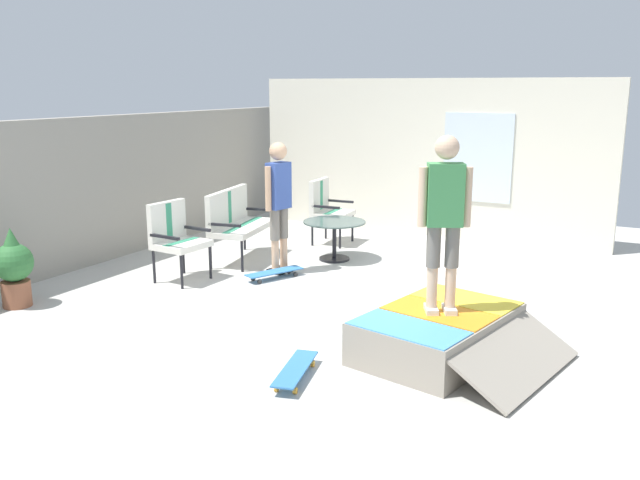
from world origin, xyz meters
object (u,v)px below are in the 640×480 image
object	(u,v)px
patio_bench	(235,218)
person_watching	(279,197)
patio_table	(334,232)
person_skater	(444,212)
patio_chair_by_wall	(175,234)
skateboard_spare	(295,369)
potted_plant	(14,267)
skate_ramp	(440,334)
skateboard_by_bench	(274,272)
patio_chair_near_house	(326,205)

from	to	relation	value
patio_bench	person_watching	bearing A→B (deg)	-107.00
person_watching	patio_table	bearing A→B (deg)	-20.50
patio_table	person_skater	xyz separation A→B (m)	(-2.63, -2.45, 0.96)
patio_chair_by_wall	person_skater	world-z (taller)	person_skater
patio_bench	person_skater	size ratio (longest dim) A/B	0.81
skateboard_spare	potted_plant	xyz separation A→B (m)	(0.17, 3.79, 0.38)
patio_chair_by_wall	patio_table	bearing A→B (deg)	-35.77
patio_table	potted_plant	size ratio (longest dim) A/B	0.98
patio_chair_by_wall	patio_table	xyz separation A→B (m)	(1.88, -1.35, -0.21)
patio_chair_by_wall	person_skater	xyz separation A→B (m)	(-0.76, -3.80, 0.75)
skate_ramp	patio_table	size ratio (longest dim) A/B	2.07
person_skater	skateboard_by_bench	distance (m)	3.29
patio_chair_near_house	patio_chair_by_wall	bearing A→B (deg)	164.84
patio_chair_by_wall	patio_table	distance (m)	2.32
patio_chair_near_house	skateboard_spare	size ratio (longest dim) A/B	1.24
person_skater	patio_table	bearing A→B (deg)	42.93
skate_ramp	patio_chair_by_wall	distance (m)	3.92
skateboard_spare	skate_ramp	bearing A→B (deg)	-39.98
patio_bench	patio_chair_near_house	world-z (taller)	same
patio_chair_by_wall	person_watching	distance (m)	1.43
person_skater	skate_ramp	bearing A→B (deg)	-127.99
patio_bench	skateboard_by_bench	size ratio (longest dim) A/B	1.64
patio_table	patio_bench	bearing A→B (deg)	117.79
patio_chair_near_house	skateboard_spare	distance (m)	5.14
patio_table	skateboard_by_bench	bearing A→B (deg)	168.72
patio_bench	person_watching	world-z (taller)	person_watching
patio_table	skateboard_spare	world-z (taller)	patio_table
patio_chair_by_wall	skateboard_spare	bearing A→B (deg)	-123.02
patio_bench	person_watching	distance (m)	1.03
potted_plant	patio_bench	bearing A→B (deg)	-18.76
person_watching	potted_plant	distance (m)	3.31
patio_chair_near_house	person_watching	world-z (taller)	person_watching
patio_chair_by_wall	skateboard_by_bench	world-z (taller)	patio_chair_by_wall
patio_chair_near_house	skateboard_by_bench	distance (m)	2.23
patio_table	person_skater	world-z (taller)	person_skater
patio_bench	skateboard_by_bench	distance (m)	1.28
skateboard_by_bench	potted_plant	world-z (taller)	potted_plant
skate_ramp	potted_plant	distance (m)	4.82
person_watching	person_skater	size ratio (longest dim) A/B	1.07
skate_ramp	patio_bench	world-z (taller)	patio_bench
patio_table	skateboard_spare	distance (m)	4.07
skateboard_by_bench	skateboard_spare	size ratio (longest dim) A/B	0.98
patio_bench	person_skater	world-z (taller)	person_skater
skate_ramp	patio_table	distance (m)	3.63
person_watching	skateboard_spare	xyz separation A→B (m)	(-2.82, -1.89, -0.95)
skate_ramp	potted_plant	world-z (taller)	potted_plant
skate_ramp	person_watching	xyz separation A→B (m)	(1.71, 2.82, 0.82)
patio_table	skateboard_by_bench	size ratio (longest dim) A/B	1.11
skateboard_by_bench	patio_bench	bearing A→B (deg)	60.20
patio_chair_near_house	skateboard_spare	xyz separation A→B (m)	(-4.65, -2.14, -0.53)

